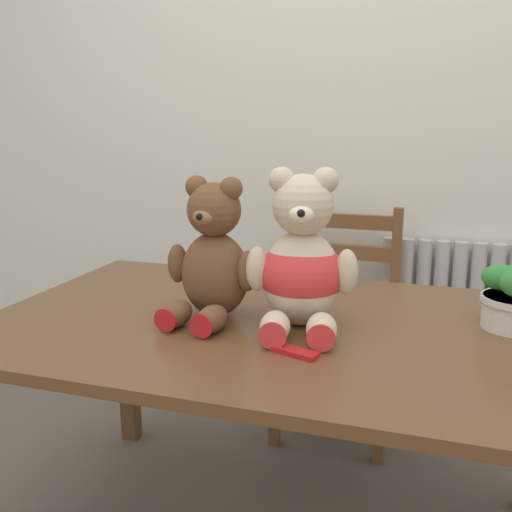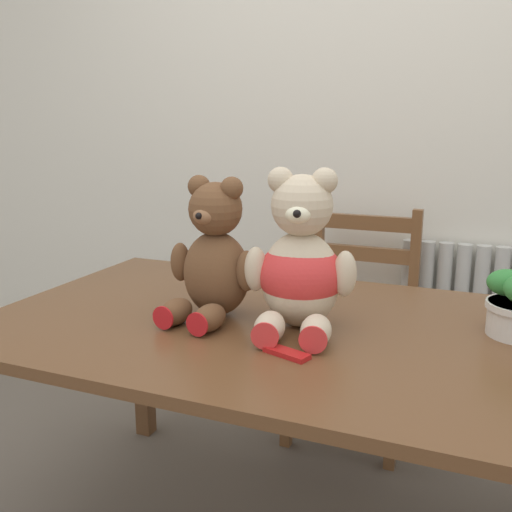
# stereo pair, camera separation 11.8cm
# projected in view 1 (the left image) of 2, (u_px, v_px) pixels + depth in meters

# --- Properties ---
(wall_back) EXTENTS (8.00, 0.04, 2.60)m
(wall_back) POSITION_uv_depth(u_px,v_px,m) (350.00, 110.00, 2.45)
(wall_back) COLOR silver
(wall_back) RESTS_ON ground_plane
(radiator) EXTENTS (0.65, 0.10, 0.76)m
(radiator) POSITION_uv_depth(u_px,v_px,m) (454.00, 336.00, 2.46)
(radiator) COLOR beige
(radiator) RESTS_ON ground_plane
(dining_table) EXTENTS (1.56, 0.97, 0.73)m
(dining_table) POSITION_uv_depth(u_px,v_px,m) (277.00, 349.00, 1.55)
(dining_table) COLOR brown
(dining_table) RESTS_ON ground_plane
(wooden_chair_behind) EXTENTS (0.45, 0.44, 0.91)m
(wooden_chair_behind) POSITION_uv_depth(u_px,v_px,m) (339.00, 318.00, 2.34)
(wooden_chair_behind) COLOR brown
(wooden_chair_behind) RESTS_ON ground_plane
(teddy_bear_left) EXTENTS (0.27, 0.28, 0.38)m
(teddy_bear_left) POSITION_uv_depth(u_px,v_px,m) (213.00, 258.00, 1.53)
(teddy_bear_left) COLOR brown
(teddy_bear_left) RESTS_ON dining_table
(teddy_bear_right) EXTENTS (0.29, 0.32, 0.41)m
(teddy_bear_right) POSITION_uv_depth(u_px,v_px,m) (302.00, 265.00, 1.46)
(teddy_bear_right) COLOR beige
(teddy_bear_right) RESTS_ON dining_table
(chocolate_bar) EXTENTS (0.12, 0.07, 0.01)m
(chocolate_bar) POSITION_uv_depth(u_px,v_px,m) (295.00, 352.00, 1.31)
(chocolate_bar) COLOR red
(chocolate_bar) RESTS_ON dining_table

